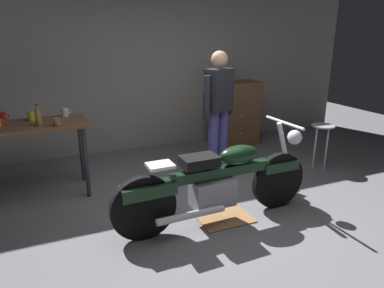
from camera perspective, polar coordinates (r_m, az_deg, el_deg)
The scene contains 13 objects.
ground_plane at distance 3.72m, azimuth 4.43°, elevation -12.65°, with size 12.00×12.00×0.00m, color slate.
back_wall at distance 5.84m, azimuth -8.35°, elevation 14.31°, with size 8.00×0.12×3.10m, color gray.
workbench at distance 4.39m, azimuth -25.50°, elevation 1.59°, with size 1.30×0.64×0.90m.
motorcycle at distance 3.53m, azimuth 4.39°, elevation -6.15°, with size 2.19×0.60×1.00m.
person_standing at distance 4.74m, azimuth 4.38°, elevation 6.07°, with size 0.53×0.35×1.67m.
shop_stool at distance 5.29m, azimuth 20.66°, elevation 1.45°, with size 0.32×0.32×0.64m.
wooden_dresser at distance 6.09m, azimuth 7.07°, elevation 4.99°, with size 0.80×0.47×1.10m.
drip_tray at distance 3.77m, azimuth 5.41°, elevation -12.09°, with size 0.56×0.40×0.01m, color olive.
mug_yellow_tall at distance 4.48m, azimuth -24.96°, elevation 4.19°, with size 0.11×0.07×0.11m.
mug_red_diner at distance 4.59m, azimuth -28.74°, elevation 3.97°, with size 0.11×0.08×0.11m.
mug_white_ceramic at distance 4.56m, azimuth -20.19°, elevation 4.94°, with size 0.12×0.08×0.11m.
mug_brown_stoneware at distance 4.12m, azimuth -21.29°, elevation 3.45°, with size 0.12×0.09×0.09m.
bottle at distance 4.19m, azimuth -23.98°, elevation 4.06°, with size 0.06×0.06×0.24m.
Camera 1 is at (-1.52, -2.83, 1.87)m, focal length 32.36 mm.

